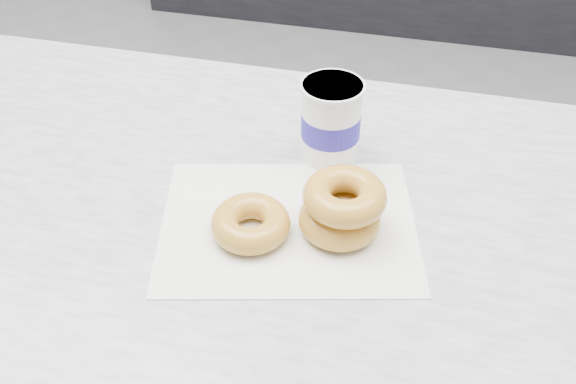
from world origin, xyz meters
The scene contains 6 objects.
ground centered at (0.00, 0.00, 0.00)m, with size 5.00×5.00×0.00m, color gray.
counter centered at (0.00, -0.60, 0.45)m, with size 3.06×0.76×0.90m.
wax_paper centered at (0.13, -0.62, 0.90)m, with size 0.34×0.26×0.00m, color silver.
donut_single centered at (0.09, -0.65, 0.92)m, with size 0.11×0.11×0.04m, color gold.
donut_stack centered at (0.20, -0.61, 0.94)m, with size 0.15×0.15×0.08m.
coffee_cup centered at (0.15, -0.45, 0.96)m, with size 0.11×0.11×0.12m.
Camera 1 is at (0.28, -1.23, 1.49)m, focal length 40.00 mm.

